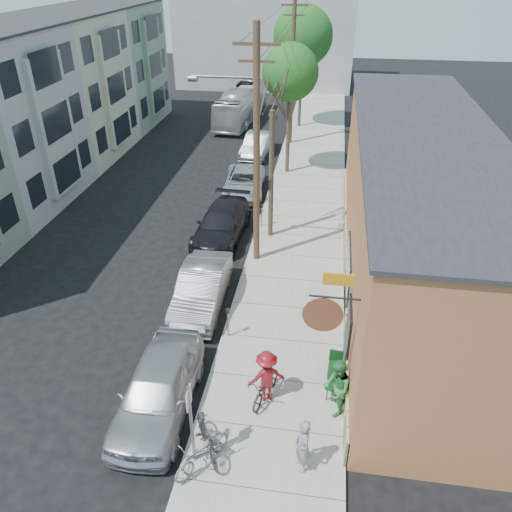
# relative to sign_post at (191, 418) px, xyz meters

# --- Properties ---
(ground) EXTENTS (120.00, 120.00, 0.00)m
(ground) POSITION_rel_sign_post_xyz_m (-2.35, 5.37, -1.83)
(ground) COLOR black
(sidewalk) EXTENTS (4.50, 58.00, 0.15)m
(sidewalk) POSITION_rel_sign_post_xyz_m (1.90, 16.37, -1.76)
(sidewalk) COLOR #ACAB9F
(sidewalk) RESTS_ON ground
(cafe_building) EXTENTS (6.60, 20.20, 6.61)m
(cafe_building) POSITION_rel_sign_post_xyz_m (6.64, 10.36, 1.47)
(cafe_building) COLOR #A6663D
(cafe_building) RESTS_ON ground
(apartment_row) EXTENTS (6.30, 32.00, 9.00)m
(apartment_row) POSITION_rel_sign_post_xyz_m (-14.20, 19.37, 2.67)
(apartment_row) COLOR gray
(apartment_row) RESTS_ON ground
(end_cap_building) EXTENTS (18.00, 8.00, 12.00)m
(end_cap_building) POSITION_rel_sign_post_xyz_m (-4.35, 47.37, 4.17)
(end_cap_building) COLOR #ABAAA5
(end_cap_building) RESTS_ON ground
(sign_post) EXTENTS (0.07, 0.45, 2.80)m
(sign_post) POSITION_rel_sign_post_xyz_m (0.00, 0.00, 0.00)
(sign_post) COLOR slate
(sign_post) RESTS_ON sidewalk
(parking_meter_near) EXTENTS (0.14, 0.14, 1.24)m
(parking_meter_near) POSITION_rel_sign_post_xyz_m (-0.10, 5.28, -0.85)
(parking_meter_near) COLOR slate
(parking_meter_near) RESTS_ON sidewalk
(parking_meter_far) EXTENTS (0.14, 0.14, 1.24)m
(parking_meter_far) POSITION_rel_sign_post_xyz_m (-0.10, 14.03, -0.85)
(parking_meter_far) COLOR slate
(parking_meter_far) RESTS_ON sidewalk
(utility_pole_near) EXTENTS (3.57, 0.28, 10.00)m
(utility_pole_near) POSITION_rel_sign_post_xyz_m (0.04, 10.89, 3.58)
(utility_pole_near) COLOR #503A28
(utility_pole_near) RESTS_ON sidewalk
(utility_pole_far) EXTENTS (1.80, 0.28, 10.00)m
(utility_pole_far) POSITION_rel_sign_post_xyz_m (0.10, 27.63, 3.51)
(utility_pole_far) COLOR #503A28
(utility_pole_far) RESTS_ON sidewalk
(tree_bare) EXTENTS (0.24, 0.24, 6.20)m
(tree_bare) POSITION_rel_sign_post_xyz_m (0.45, 13.19, 1.42)
(tree_bare) COLOR #44392C
(tree_bare) RESTS_ON sidewalk
(tree_leafy_mid) EXTENTS (3.32, 3.32, 7.80)m
(tree_leafy_mid) POSITION_rel_sign_post_xyz_m (0.45, 21.80, 4.43)
(tree_leafy_mid) COLOR #44392C
(tree_leafy_mid) RESTS_ON sidewalk
(tree_leafy_far) EXTENTS (4.48, 4.48, 9.02)m
(tree_leafy_far) POSITION_rel_sign_post_xyz_m (0.45, 31.99, 5.09)
(tree_leafy_far) COLOR #44392C
(tree_leafy_far) RESTS_ON sidewalk
(patio_chair_a) EXTENTS (0.64, 0.64, 0.88)m
(patio_chair_a) POSITION_rel_sign_post_xyz_m (3.75, 2.91, -1.24)
(patio_chair_a) COLOR #103B16
(patio_chair_a) RESTS_ON sidewalk
(patio_chair_b) EXTENTS (0.54, 0.54, 0.88)m
(patio_chair_b) POSITION_rel_sign_post_xyz_m (3.79, 3.86, -1.24)
(patio_chair_b) COLOR #103B16
(patio_chair_b) RESTS_ON sidewalk
(patron_grey) EXTENTS (0.63, 0.75, 1.75)m
(patron_grey) POSITION_rel_sign_post_xyz_m (2.94, 0.18, -0.81)
(patron_grey) COLOR gray
(patron_grey) RESTS_ON sidewalk
(patron_green) EXTENTS (0.83, 1.02, 1.97)m
(patron_green) POSITION_rel_sign_post_xyz_m (3.80, 2.31, -0.70)
(patron_green) COLOR #338143
(patron_green) RESTS_ON sidewalk
(cyclist) EXTENTS (1.36, 1.11, 1.84)m
(cyclist) POSITION_rel_sign_post_xyz_m (1.66, 2.53, -0.76)
(cyclist) COLOR maroon
(cyclist) RESTS_ON sidewalk
(cyclist_bike) EXTENTS (1.13, 1.88, 0.93)m
(cyclist_bike) POSITION_rel_sign_post_xyz_m (1.66, 2.53, -1.22)
(cyclist_bike) COLOR black
(cyclist_bike) RESTS_ON sidewalk
(parked_bike_a) EXTENTS (1.45, 1.96, 1.17)m
(parked_bike_a) POSITION_rel_sign_post_xyz_m (0.30, 0.32, -1.10)
(parked_bike_a) COLOR black
(parked_bike_a) RESTS_ON sidewalk
(parked_bike_b) EXTENTS (1.64, 1.98, 1.01)m
(parked_bike_b) POSITION_rel_sign_post_xyz_m (0.29, -0.14, -1.18)
(parked_bike_b) COLOR slate
(parked_bike_b) RESTS_ON sidewalk
(car_0) EXTENTS (2.11, 5.09, 1.72)m
(car_0) POSITION_rel_sign_post_xyz_m (-1.55, 1.72, -0.97)
(car_0) COLOR #A6A7AD
(car_0) RESTS_ON ground
(car_1) EXTENTS (1.82, 4.92, 1.61)m
(car_1) POSITION_rel_sign_post_xyz_m (-1.55, 7.20, -1.03)
(car_1) COLOR gray
(car_1) RESTS_ON ground
(car_2) EXTENTS (2.41, 5.43, 1.55)m
(car_2) POSITION_rel_sign_post_xyz_m (-1.93, 12.81, -1.06)
(car_2) COLOR black
(car_2) RESTS_ON ground
(car_3) EXTENTS (2.65, 5.05, 1.36)m
(car_3) POSITION_rel_sign_post_xyz_m (-1.78, 18.42, -1.15)
(car_3) COLOR #B9BBC2
(car_3) RESTS_ON ground
(car_4) EXTENTS (1.92, 4.67, 1.50)m
(car_4) POSITION_rel_sign_post_xyz_m (-1.97, 25.02, -1.08)
(car_4) COLOR #9C9DA3
(car_4) RESTS_ON ground
(bus) EXTENTS (3.00, 9.89, 2.71)m
(bus) POSITION_rel_sign_post_xyz_m (-4.56, 33.07, -0.48)
(bus) COLOR silver
(bus) RESTS_ON ground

